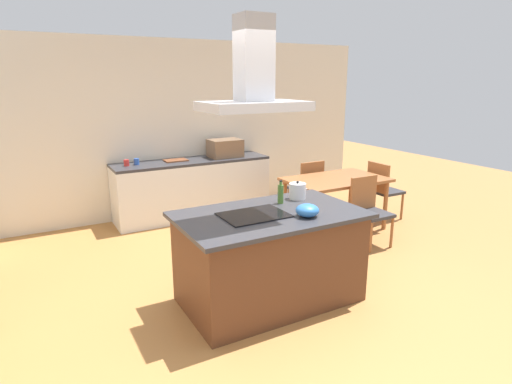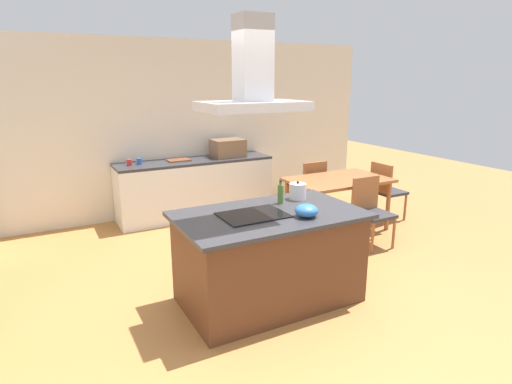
{
  "view_description": "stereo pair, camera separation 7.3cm",
  "coord_description": "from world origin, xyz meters",
  "px_view_note": "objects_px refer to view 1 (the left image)",
  "views": [
    {
      "loc": [
        -1.97,
        -3.27,
        2.12
      ],
      "look_at": [
        0.07,
        0.4,
        1.0
      ],
      "focal_mm": 30.01,
      "sensor_mm": 36.0,
      "label": 1
    },
    {
      "loc": [
        -1.91,
        -3.31,
        2.12
      ],
      "look_at": [
        0.07,
        0.4,
        1.0
      ],
      "focal_mm": 30.01,
      "sensor_mm": 36.0,
      "label": 2
    }
  ],
  "objects_px": {
    "tea_kettle": "(297,191)",
    "olive_oil_bottle": "(281,194)",
    "cutting_board": "(176,160)",
    "chair_at_right_end": "(382,187)",
    "range_hood": "(254,81)",
    "mixing_bowl": "(307,210)",
    "dining_table": "(336,184)",
    "chair_facing_island": "(368,207)",
    "coffee_mug_blue": "(137,162)",
    "coffee_mug_red": "(126,163)",
    "chair_facing_back_wall": "(308,185)",
    "countertop_microwave": "(225,148)",
    "cooktop": "(254,215)"
  },
  "relations": [
    {
      "from": "chair_facing_back_wall",
      "to": "tea_kettle",
      "type": "bearing_deg",
      "value": -129.01
    },
    {
      "from": "coffee_mug_red",
      "to": "cutting_board",
      "type": "distance_m",
      "value": 0.75
    },
    {
      "from": "range_hood",
      "to": "chair_facing_island",
      "type": "bearing_deg",
      "value": 17.73
    },
    {
      "from": "range_hood",
      "to": "mixing_bowl",
      "type": "bearing_deg",
      "value": -32.02
    },
    {
      "from": "coffee_mug_blue",
      "to": "range_hood",
      "type": "bearing_deg",
      "value": -83.28
    },
    {
      "from": "coffee_mug_red",
      "to": "mixing_bowl",
      "type": "bearing_deg",
      "value": -73.98
    },
    {
      "from": "chair_at_right_end",
      "to": "olive_oil_bottle",
      "type": "bearing_deg",
      "value": -156.64
    },
    {
      "from": "chair_facing_island",
      "to": "dining_table",
      "type": "bearing_deg",
      "value": 90.0
    },
    {
      "from": "cutting_board",
      "to": "chair_at_right_end",
      "type": "bearing_deg",
      "value": -30.57
    },
    {
      "from": "chair_at_right_end",
      "to": "range_hood",
      "type": "height_order",
      "value": "range_hood"
    },
    {
      "from": "mixing_bowl",
      "to": "coffee_mug_red",
      "type": "distance_m",
      "value": 3.29
    },
    {
      "from": "coffee_mug_red",
      "to": "cutting_board",
      "type": "bearing_deg",
      "value": 2.33
    },
    {
      "from": "mixing_bowl",
      "to": "tea_kettle",
      "type": "bearing_deg",
      "value": 64.21
    },
    {
      "from": "olive_oil_bottle",
      "to": "dining_table",
      "type": "height_order",
      "value": "olive_oil_bottle"
    },
    {
      "from": "tea_kettle",
      "to": "cooktop",
      "type": "bearing_deg",
      "value": -157.45
    },
    {
      "from": "mixing_bowl",
      "to": "chair_facing_island",
      "type": "height_order",
      "value": "mixing_bowl"
    },
    {
      "from": "coffee_mug_red",
      "to": "chair_facing_island",
      "type": "bearing_deg",
      "value": -41.33
    },
    {
      "from": "chair_at_right_end",
      "to": "cutting_board",
      "type": "bearing_deg",
      "value": 149.43
    },
    {
      "from": "chair_facing_back_wall",
      "to": "chair_at_right_end",
      "type": "relative_size",
      "value": 1.0
    },
    {
      "from": "olive_oil_bottle",
      "to": "cutting_board",
      "type": "bearing_deg",
      "value": 93.79
    },
    {
      "from": "dining_table",
      "to": "range_hood",
      "type": "distance_m",
      "value": 2.83
    },
    {
      "from": "cooktop",
      "to": "dining_table",
      "type": "bearing_deg",
      "value": 32.76
    },
    {
      "from": "coffee_mug_red",
      "to": "dining_table",
      "type": "relative_size",
      "value": 0.06
    },
    {
      "from": "cooktop",
      "to": "chair_facing_island",
      "type": "height_order",
      "value": "cooktop"
    },
    {
      "from": "olive_oil_bottle",
      "to": "range_hood",
      "type": "height_order",
      "value": "range_hood"
    },
    {
      "from": "chair_at_right_end",
      "to": "tea_kettle",
      "type": "bearing_deg",
      "value": -155.59
    },
    {
      "from": "coffee_mug_blue",
      "to": "chair_facing_back_wall",
      "type": "relative_size",
      "value": 0.1
    },
    {
      "from": "coffee_mug_red",
      "to": "chair_at_right_end",
      "type": "relative_size",
      "value": 0.1
    },
    {
      "from": "coffee_mug_blue",
      "to": "coffee_mug_red",
      "type": "bearing_deg",
      "value": -171.47
    },
    {
      "from": "dining_table",
      "to": "chair_facing_back_wall",
      "type": "relative_size",
      "value": 1.57
    },
    {
      "from": "tea_kettle",
      "to": "olive_oil_bottle",
      "type": "bearing_deg",
      "value": -167.44
    },
    {
      "from": "coffee_mug_blue",
      "to": "cutting_board",
      "type": "distance_m",
      "value": 0.59
    },
    {
      "from": "tea_kettle",
      "to": "mixing_bowl",
      "type": "height_order",
      "value": "tea_kettle"
    },
    {
      "from": "cooktop",
      "to": "chair_facing_back_wall",
      "type": "relative_size",
      "value": 0.67
    },
    {
      "from": "dining_table",
      "to": "coffee_mug_red",
      "type": "bearing_deg",
      "value": 148.26
    },
    {
      "from": "countertop_microwave",
      "to": "dining_table",
      "type": "distance_m",
      "value": 1.89
    },
    {
      "from": "coffee_mug_red",
      "to": "coffee_mug_blue",
      "type": "xyz_separation_m",
      "value": [
        0.15,
        0.02,
        0.0
      ]
    },
    {
      "from": "olive_oil_bottle",
      "to": "coffee_mug_blue",
      "type": "height_order",
      "value": "olive_oil_bottle"
    },
    {
      "from": "dining_table",
      "to": "tea_kettle",
      "type": "bearing_deg",
      "value": -142.98
    },
    {
      "from": "mixing_bowl",
      "to": "olive_oil_bottle",
      "type": "bearing_deg",
      "value": 88.07
    },
    {
      "from": "mixing_bowl",
      "to": "chair_facing_back_wall",
      "type": "height_order",
      "value": "mixing_bowl"
    },
    {
      "from": "mixing_bowl",
      "to": "chair_facing_island",
      "type": "distance_m",
      "value": 1.93
    },
    {
      "from": "cutting_board",
      "to": "dining_table",
      "type": "xyz_separation_m",
      "value": [
        1.81,
        -1.61,
        -0.24
      ]
    },
    {
      "from": "chair_facing_island",
      "to": "tea_kettle",
      "type": "bearing_deg",
      "value": -164.71
    },
    {
      "from": "cutting_board",
      "to": "range_hood",
      "type": "xyz_separation_m",
      "value": [
        -0.25,
        -2.93,
        1.19
      ]
    },
    {
      "from": "tea_kettle",
      "to": "olive_oil_bottle",
      "type": "relative_size",
      "value": 0.95
    },
    {
      "from": "tea_kettle",
      "to": "coffee_mug_red",
      "type": "bearing_deg",
      "value": 113.98
    },
    {
      "from": "tea_kettle",
      "to": "chair_at_right_end",
      "type": "xyz_separation_m",
      "value": [
        2.3,
        1.04,
        -0.48
      ]
    },
    {
      "from": "mixing_bowl",
      "to": "dining_table",
      "type": "xyz_separation_m",
      "value": [
        1.64,
        1.58,
        -0.29
      ]
    },
    {
      "from": "cutting_board",
      "to": "chair_facing_island",
      "type": "bearing_deg",
      "value": -51.52
    }
  ]
}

